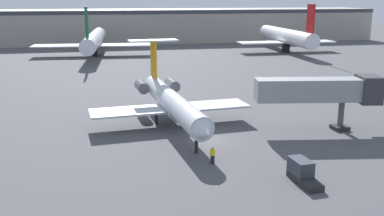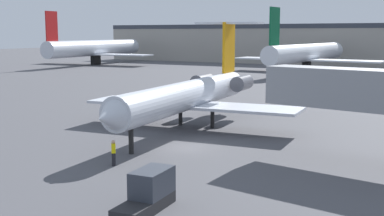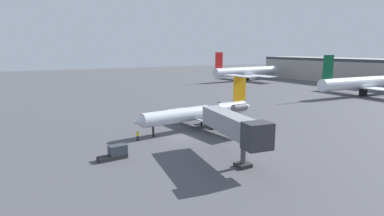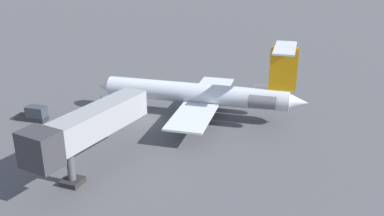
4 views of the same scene
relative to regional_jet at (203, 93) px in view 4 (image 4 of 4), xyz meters
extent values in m
cube|color=#4C4C51|center=(3.23, -6.71, -3.25)|extent=(400.00, 400.00, 0.10)
cylinder|color=silver|center=(0.09, -0.98, -0.11)|extent=(4.63, 23.24, 2.53)
cone|color=silver|center=(1.22, -13.28, -0.11)|extent=(2.59, 2.41, 2.40)
cone|color=silver|center=(-1.05, 11.42, -0.11)|extent=(2.38, 2.79, 2.15)
cube|color=silver|center=(5.24, 0.50, -1.07)|extent=(9.37, 5.21, 0.24)
cube|color=silver|center=(-5.24, -0.47, -1.07)|extent=(9.37, 5.21, 0.24)
cylinder|color=#595960|center=(1.46, 7.73, 0.29)|extent=(1.79, 3.32, 1.50)
cylinder|color=#595960|center=(-2.85, 7.33, 0.29)|extent=(1.79, 3.32, 1.50)
cube|color=orange|center=(-0.88, 9.52, 3.78)|extent=(0.53, 3.21, 5.24)
cube|color=silver|center=(-0.88, 9.52, 6.30)|extent=(6.99, 3.01, 0.20)
cylinder|color=black|center=(0.97, -10.49, -2.28)|extent=(0.36, 0.36, 1.83)
cylinder|color=black|center=(1.50, 1.16, -2.28)|extent=(0.36, 0.36, 1.83)
cylinder|color=black|center=(-1.69, 0.86, -2.28)|extent=(0.36, 0.36, 1.83)
cube|color=gray|center=(16.12, -5.47, 1.71)|extent=(13.97, 4.75, 2.60)
cube|color=#333338|center=(22.50, -6.50, 1.71)|extent=(2.88, 3.54, 3.20)
cylinder|color=#4C4C51|center=(19.51, -6.02, -1.39)|extent=(0.70, 0.70, 3.61)
cube|color=#262626|center=(19.51, -6.02, -2.95)|extent=(1.80, 1.80, 0.50)
cube|color=black|center=(1.87, -13.65, -2.77)|extent=(0.39, 0.40, 0.85)
cube|color=yellow|center=(1.87, -13.65, -2.05)|extent=(0.46, 0.47, 0.60)
sphere|color=tan|center=(1.87, -13.65, -1.63)|extent=(0.24, 0.24, 0.24)
cube|color=#262628|center=(8.45, -19.72, -2.90)|extent=(1.71, 4.10, 0.60)
cube|color=#333842|center=(8.39, -18.92, -1.95)|extent=(1.59, 2.50, 1.30)
camera|label=1|loc=(-8.04, -52.12, 12.45)|focal=41.44mm
camera|label=2|loc=(21.81, -38.83, 5.32)|focal=47.16mm
camera|label=3|loc=(48.86, -30.56, 11.61)|focal=29.08mm
camera|label=4|loc=(47.70, 16.06, 17.63)|focal=39.98mm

